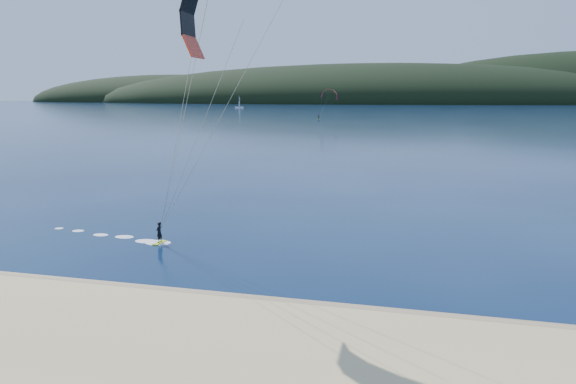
% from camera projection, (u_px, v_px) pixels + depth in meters
% --- Properties ---
extents(ground, '(1800.00, 1800.00, 0.00)m').
position_uv_depth(ground, '(130.00, 337.00, 22.73)').
color(ground, '#071634').
rests_on(ground, ground).
extents(wet_sand, '(220.00, 2.50, 0.10)m').
position_uv_depth(wet_sand, '(175.00, 298.00, 27.02)').
color(wet_sand, olive).
rests_on(wet_sand, ground).
extents(headland, '(1200.00, 310.00, 140.00)m').
position_uv_depth(headland, '(402.00, 103.00, 734.83)').
color(headland, black).
rests_on(headland, ground).
extents(kitesurfer_near, '(23.07, 8.54, 18.43)m').
position_uv_depth(kitesurfer_near, '(236.00, 33.00, 27.57)').
color(kitesurfer_near, '#C2E21A').
rests_on(kitesurfer_near, ground).
extents(kitesurfer_far, '(10.11, 7.26, 12.22)m').
position_uv_depth(kitesurfer_far, '(329.00, 98.00, 223.28)').
color(kitesurfer_far, '#C2E21A').
rests_on(kitesurfer_far, ground).
extents(sailboat, '(7.60, 4.78, 10.63)m').
position_uv_depth(sailboat, '(239.00, 107.00, 436.68)').
color(sailboat, white).
rests_on(sailboat, ground).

